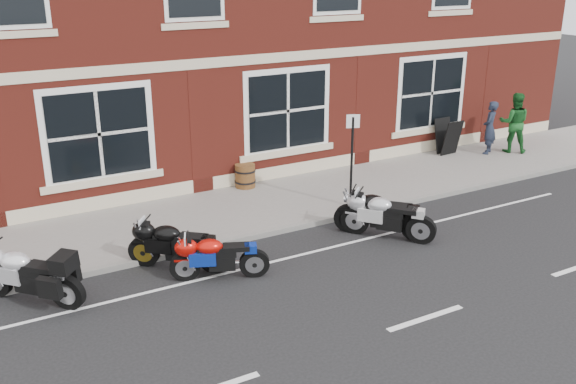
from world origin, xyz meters
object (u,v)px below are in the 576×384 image
object	(u,v)px
pedestrian_right	(514,123)
barrel_planter	(245,176)
moto_naked_black	(380,212)
moto_touring_silver	(27,272)
pedestrian_left	(490,128)
moto_sport_red	(217,255)
moto_sport_black	(176,244)
moto_sport_silver	(386,214)
parking_sign	(352,154)
a_board_sign	(448,137)

from	to	relation	value
pedestrian_right	barrel_planter	size ratio (longest dim) A/B	3.01
moto_naked_black	moto_touring_silver	bearing A→B (deg)	131.92
pedestrian_left	moto_sport_red	bearing A→B (deg)	-16.61
barrel_planter	moto_touring_silver	bearing A→B (deg)	-150.18
moto_sport_black	barrel_planter	bearing A→B (deg)	-1.60
moto_touring_silver	moto_sport_silver	xyz separation A→B (m)	(7.26, -0.86, -0.04)
moto_sport_silver	moto_naked_black	world-z (taller)	moto_naked_black
moto_touring_silver	parking_sign	world-z (taller)	parking_sign
moto_touring_silver	pedestrian_left	world-z (taller)	pedestrian_left
moto_naked_black	pedestrian_right	world-z (taller)	pedestrian_right
barrel_planter	moto_sport_silver	bearing A→B (deg)	-72.06
moto_touring_silver	parking_sign	size ratio (longest dim) A/B	0.74
moto_naked_black	pedestrian_right	bearing A→B (deg)	-20.39
moto_naked_black	a_board_sign	world-z (taller)	a_board_sign
barrel_planter	moto_sport_red	bearing A→B (deg)	-121.77
moto_touring_silver	moto_naked_black	distance (m)	7.26
barrel_planter	parking_sign	distance (m)	3.15
pedestrian_left	a_board_sign	bearing A→B (deg)	-60.87
pedestrian_left	pedestrian_right	size ratio (longest dim) A/B	0.88
pedestrian_right	a_board_sign	size ratio (longest dim) A/B	1.71
pedestrian_left	parking_sign	distance (m)	6.53
moto_touring_silver	pedestrian_right	bearing A→B (deg)	-34.31
moto_sport_black	a_board_sign	world-z (taller)	a_board_sign
moto_sport_red	pedestrian_left	bearing A→B (deg)	-49.35
pedestrian_right	moto_sport_black	bearing A→B (deg)	51.92
moto_touring_silver	moto_sport_silver	size ratio (longest dim) A/B	0.98
moto_sport_black	parking_sign	world-z (taller)	parking_sign
pedestrian_left	parking_sign	world-z (taller)	parking_sign
moto_sport_red	pedestrian_right	bearing A→B (deg)	-51.60
moto_touring_silver	moto_sport_black	xyz separation A→B (m)	(2.75, -0.05, -0.05)
moto_touring_silver	barrel_planter	distance (m)	6.79
moto_sport_silver	parking_sign	bearing A→B (deg)	42.78
moto_sport_silver	moto_naked_black	size ratio (longest dim) A/B	1.03
moto_sport_silver	moto_sport_red	bearing A→B (deg)	140.71
moto_sport_black	barrel_planter	world-z (taller)	moto_sport_black
a_board_sign	moto_touring_silver	bearing A→B (deg)	-170.14
moto_sport_red	pedestrian_left	size ratio (longest dim) A/B	1.10
moto_sport_black	pedestrian_right	xyz separation A→B (m)	(11.83, 2.37, 0.51)
moto_naked_black	a_board_sign	distance (m)	6.64
pedestrian_left	pedestrian_right	distance (m)	0.82
moto_naked_black	a_board_sign	xyz separation A→B (m)	(5.43, 3.81, 0.11)
moto_sport_black	moto_sport_silver	size ratio (longest dim) A/B	0.96
moto_sport_black	pedestrian_right	size ratio (longest dim) A/B	0.89
moto_sport_red	pedestrian_left	distance (m)	11.06
moto_sport_silver	pedestrian_right	size ratio (longest dim) A/B	0.93
moto_sport_silver	moto_naked_black	distance (m)	0.17
moto_touring_silver	parking_sign	bearing A→B (deg)	-36.70
moto_sport_red	barrel_planter	distance (m)	4.95
barrel_planter	pedestrian_right	bearing A→B (deg)	-6.98
moto_sport_silver	moto_naked_black	bearing A→B (deg)	62.87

